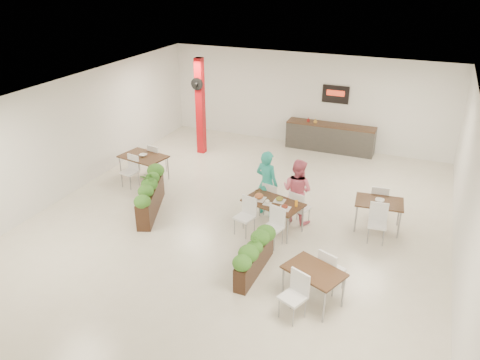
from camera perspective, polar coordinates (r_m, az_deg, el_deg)
name	(u,v)px	position (r m, az deg, el deg)	size (l,w,h in m)	color
ground	(240,220)	(11.92, -0.02, -4.88)	(12.00, 12.00, 0.00)	beige
room_shell	(240,146)	(11.05, -0.02, 4.16)	(10.10, 12.10, 3.22)	white
red_column	(200,106)	(15.64, -4.87, 9.02)	(0.40, 0.41, 3.20)	#BB0C12
service_counter	(330,137)	(16.41, 10.93, 5.20)	(3.00, 0.64, 2.20)	#302E2B
main_table	(273,206)	(11.26, 4.00, -3.18)	(1.60, 1.88, 0.92)	#321C10
diner_man	(267,184)	(11.81, 3.28, -0.43)	(0.64, 0.42, 1.75)	teal
diner_woman	(297,191)	(11.62, 6.99, -1.30)	(0.80, 0.63, 1.65)	pink
planter_left	(150,193)	(12.28, -10.89, -1.61)	(1.07, 2.03, 1.13)	black
planter_right	(254,253)	(9.81, 1.78, -8.89)	(0.42, 1.71, 0.88)	black
side_table_a	(144,159)	(14.14, -11.68, 2.48)	(1.46, 1.67, 0.92)	#321C10
side_table_b	(379,206)	(11.74, 16.57, -3.06)	(1.19, 1.66, 0.92)	#321C10
side_table_c	(314,276)	(9.04, 8.97, -11.49)	(1.28, 1.66, 0.92)	#321C10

